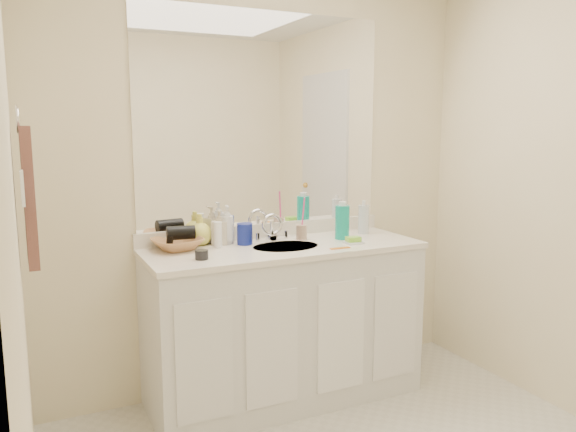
% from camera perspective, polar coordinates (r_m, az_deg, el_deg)
% --- Properties ---
extents(wall_back, '(2.60, 0.02, 2.40)m').
position_cam_1_polar(wall_back, '(3.26, -2.49, 3.42)').
color(wall_back, '#F9EBC3').
rests_on(wall_back, floor).
extents(wall_left, '(0.02, 2.60, 2.40)m').
position_cam_1_polar(wall_left, '(1.71, -25.85, -2.69)').
color(wall_left, '#F9EBC3').
rests_on(wall_left, floor).
extents(vanity_cabinet, '(1.50, 0.55, 0.85)m').
position_cam_1_polar(vanity_cabinet, '(3.19, -0.40, -11.02)').
color(vanity_cabinet, silver).
rests_on(vanity_cabinet, floor).
extents(countertop, '(1.52, 0.57, 0.03)m').
position_cam_1_polar(countertop, '(3.07, -0.41, -3.28)').
color(countertop, white).
rests_on(countertop, vanity_cabinet).
extents(backsplash, '(1.52, 0.03, 0.08)m').
position_cam_1_polar(backsplash, '(3.29, -2.35, -1.47)').
color(backsplash, silver).
rests_on(backsplash, countertop).
extents(sink_basin, '(0.37, 0.37, 0.02)m').
position_cam_1_polar(sink_basin, '(3.05, -0.25, -3.30)').
color(sink_basin, beige).
rests_on(sink_basin, countertop).
extents(faucet, '(0.02, 0.02, 0.11)m').
position_cam_1_polar(faucet, '(3.20, -1.64, -1.50)').
color(faucet, silver).
rests_on(faucet, countertop).
extents(mirror, '(1.48, 0.01, 1.20)m').
position_cam_1_polar(mirror, '(3.24, -2.49, 9.75)').
color(mirror, white).
rests_on(mirror, wall_back).
extents(blue_mug, '(0.11, 0.11, 0.12)m').
position_cam_1_polar(blue_mug, '(3.09, -4.42, -1.83)').
color(blue_mug, navy).
rests_on(blue_mug, countertop).
extents(tan_cup, '(0.07, 0.07, 0.08)m').
position_cam_1_polar(tan_cup, '(3.22, 1.38, -1.65)').
color(tan_cup, tan).
rests_on(tan_cup, countertop).
extents(toothbrush, '(0.01, 0.04, 0.19)m').
position_cam_1_polar(toothbrush, '(3.21, 1.55, 0.26)').
color(toothbrush, '#F44090').
rests_on(toothbrush, tan_cup).
extents(mouthwash_bottle, '(0.08, 0.08, 0.19)m').
position_cam_1_polar(mouthwash_bottle, '(3.24, 5.53, -0.64)').
color(mouthwash_bottle, '#0DA38E').
rests_on(mouthwash_bottle, countertop).
extents(clear_pump_bottle, '(0.07, 0.07, 0.17)m').
position_cam_1_polar(clear_pump_bottle, '(3.42, 7.69, -0.34)').
color(clear_pump_bottle, silver).
rests_on(clear_pump_bottle, countertop).
extents(soap_dish, '(0.10, 0.08, 0.01)m').
position_cam_1_polar(soap_dish, '(3.13, 6.65, -2.69)').
color(soap_dish, white).
rests_on(soap_dish, countertop).
extents(green_soap, '(0.08, 0.06, 0.03)m').
position_cam_1_polar(green_soap, '(3.13, 6.65, -2.36)').
color(green_soap, '#83D233').
rests_on(green_soap, soap_dish).
extents(orange_comb, '(0.11, 0.03, 0.00)m').
position_cam_1_polar(orange_comb, '(3.00, 5.31, -3.26)').
color(orange_comb, orange).
rests_on(orange_comb, countertop).
extents(dark_jar, '(0.08, 0.08, 0.05)m').
position_cam_1_polar(dark_jar, '(2.78, -8.77, -3.91)').
color(dark_jar, black).
rests_on(dark_jar, countertop).
extents(extra_white_bottle, '(0.05, 0.05, 0.14)m').
position_cam_1_polar(extra_white_bottle, '(3.02, -7.14, -1.91)').
color(extra_white_bottle, white).
rests_on(extra_white_bottle, countertop).
extents(soap_bottle_white, '(0.09, 0.09, 0.21)m').
position_cam_1_polar(soap_bottle_white, '(3.12, -6.19, -0.87)').
color(soap_bottle_white, white).
rests_on(soap_bottle_white, countertop).
extents(soap_bottle_cream, '(0.11, 0.12, 0.19)m').
position_cam_1_polar(soap_bottle_cream, '(3.11, -6.97, -1.10)').
color(soap_bottle_cream, beige).
rests_on(soap_bottle_cream, countertop).
extents(soap_bottle_yellow, '(0.15, 0.15, 0.17)m').
position_cam_1_polar(soap_bottle_yellow, '(3.11, -8.96, -1.36)').
color(soap_bottle_yellow, '#ECE85B').
rests_on(soap_bottle_yellow, countertop).
extents(wicker_basket, '(0.31, 0.31, 0.06)m').
position_cam_1_polar(wicker_basket, '(3.01, -11.17, -2.81)').
color(wicker_basket, '#A97244').
rests_on(wicker_basket, countertop).
extents(hair_dryer, '(0.16, 0.09, 0.07)m').
position_cam_1_polar(hair_dryer, '(3.00, -10.84, -1.68)').
color(hair_dryer, black).
rests_on(hair_dryer, wicker_basket).
extents(towel_ring, '(0.01, 0.11, 0.11)m').
position_cam_1_polar(towel_ring, '(2.46, -25.78, 8.84)').
color(towel_ring, silver).
rests_on(towel_ring, wall_left).
extents(hand_towel, '(0.04, 0.32, 0.55)m').
position_cam_1_polar(hand_towel, '(2.47, -24.84, 1.92)').
color(hand_towel, '#52312C').
rests_on(hand_towel, towel_ring).
extents(switch_plate, '(0.01, 0.08, 0.13)m').
position_cam_1_polar(switch_plate, '(2.27, -25.37, 2.58)').
color(switch_plate, white).
rests_on(switch_plate, wall_left).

